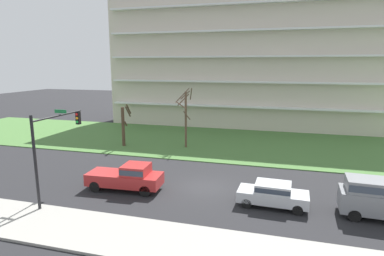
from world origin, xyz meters
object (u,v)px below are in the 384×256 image
object	(u,v)px
tree_far_left	(124,125)
traffic_signal_mast	(53,141)
tree_left	(186,115)
sedan_silver_center_right	(273,193)
pickup_red_center_left	(128,177)

from	to	relation	value
tree_far_left	traffic_signal_mast	world-z (taller)	traffic_signal_mast
traffic_signal_mast	tree_left	bearing A→B (deg)	74.74
tree_left	sedan_silver_center_right	world-z (taller)	tree_left
tree_far_left	tree_left	bearing A→B (deg)	11.01
pickup_red_center_left	tree_left	bearing A→B (deg)	84.25
traffic_signal_mast	tree_far_left	bearing A→B (deg)	99.60
tree_far_left	tree_left	world-z (taller)	tree_left
tree_far_left	sedan_silver_center_right	world-z (taller)	tree_far_left
pickup_red_center_left	traffic_signal_mast	bearing A→B (deg)	-144.92
pickup_red_center_left	traffic_signal_mast	size ratio (longest dim) A/B	0.91
tree_left	tree_far_left	bearing A→B (deg)	-168.99
tree_left	sedan_silver_center_right	bearing A→B (deg)	-52.84
sedan_silver_center_right	traffic_signal_mast	distance (m)	14.61
tree_left	sedan_silver_center_right	xyz separation A→B (m)	(9.66, -12.75, -2.74)
tree_left	traffic_signal_mast	size ratio (longest dim) A/B	1.09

